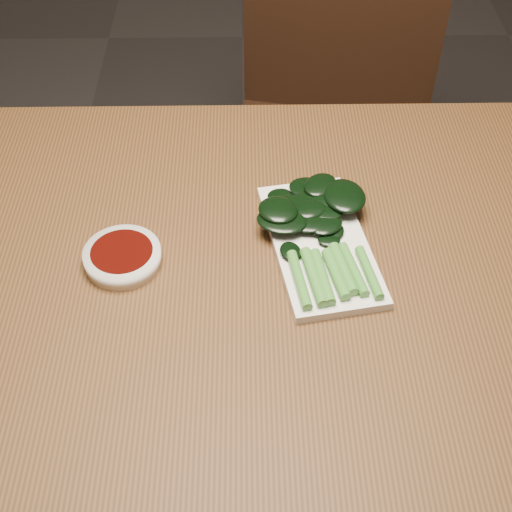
# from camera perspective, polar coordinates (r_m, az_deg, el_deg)

# --- Properties ---
(ground) EXTENTS (6.00, 6.00, 0.00)m
(ground) POSITION_cam_1_polar(r_m,az_deg,el_deg) (1.67, -0.91, -18.51)
(ground) COLOR #2B2828
(ground) RESTS_ON ground
(table) EXTENTS (1.40, 0.80, 0.75)m
(table) POSITION_cam_1_polar(r_m,az_deg,el_deg) (1.09, -1.31, -3.08)
(table) COLOR #4C2F15
(table) RESTS_ON ground
(chair_far) EXTENTS (0.56, 0.56, 0.89)m
(chair_far) POSITION_cam_1_polar(r_m,az_deg,el_deg) (1.75, 5.89, 10.37)
(chair_far) COLOR black
(chair_far) RESTS_ON ground
(sauce_bowl) EXTENTS (0.11, 0.11, 0.03)m
(sauce_bowl) POSITION_cam_1_polar(r_m,az_deg,el_deg) (1.05, -10.63, -0.05)
(sauce_bowl) COLOR white
(sauce_bowl) RESTS_ON table
(serving_plate) EXTENTS (0.18, 0.29, 0.01)m
(serving_plate) POSITION_cam_1_polar(r_m,az_deg,el_deg) (1.06, 5.13, 0.93)
(serving_plate) COLOR white
(serving_plate) RESTS_ON table
(gai_lan) EXTENTS (0.18, 0.28, 0.03)m
(gai_lan) POSITION_cam_1_polar(r_m,az_deg,el_deg) (1.06, 4.79, 2.75)
(gai_lan) COLOR #469332
(gai_lan) RESTS_ON serving_plate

